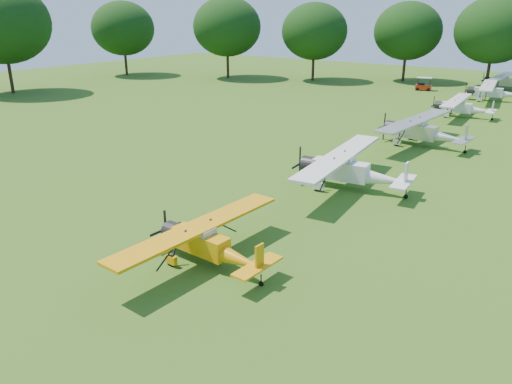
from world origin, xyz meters
TOP-DOWN VIEW (x-y plane):
  - ground at (0.00, 0.00)m, footprint 160.00×160.00m
  - tree_belt at (3.57, 0.16)m, footprint 137.36×130.27m
  - aircraft_2 at (0.98, -8.68)m, footprint 6.15×9.77m
  - aircraft_3 at (1.46, 4.30)m, footprint 7.56×12.01m
  - aircraft_4 at (1.54, 17.76)m, footprint 7.54×12.00m
  - aircraft_5 at (0.87, 32.23)m, footprint 6.39×10.19m
  - aircraft_6 at (1.26, 44.84)m, footprint 7.07×11.19m
  - aircraft_7 at (0.61, 56.29)m, footprint 6.97×11.06m
  - golf_cart at (-8.78, 48.58)m, footprint 2.37×1.78m

SIDE VIEW (x-z plane):
  - ground at x=0.00m, z-range 0.00..0.00m
  - golf_cart at x=-8.78m, z-range -0.30..1.52m
  - aircraft_2 at x=0.98m, z-range 0.16..2.09m
  - aircraft_5 at x=0.87m, z-range 0.17..2.17m
  - aircraft_7 at x=0.61m, z-range 0.18..2.38m
  - aircraft_6 at x=1.26m, z-range 0.19..2.38m
  - aircraft_3 at x=1.46m, z-range 0.20..2.56m
  - aircraft_4 at x=1.54m, z-range 0.20..2.56m
  - tree_belt at x=3.57m, z-range 0.77..15.29m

